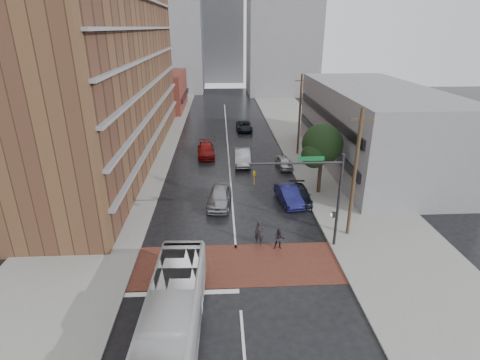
{
  "coord_description": "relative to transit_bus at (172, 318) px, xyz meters",
  "views": [
    {
      "loc": [
        -0.96,
        -21.01,
        15.11
      ],
      "look_at": [
        0.56,
        7.26,
        3.5
      ],
      "focal_mm": 28.0,
      "sensor_mm": 36.0,
      "label": 1
    }
  ],
  "objects": [
    {
      "name": "signal_mast",
      "position": [
        9.41,
        8.64,
        3.17
      ],
      "size": [
        6.5,
        0.3,
        7.2
      ],
      "color": "#2D2D33",
      "rests_on": "ground"
    },
    {
      "name": "distant_tower_center",
      "position": [
        3.56,
        101.14,
        10.44
      ],
      "size": [
        12.0,
        10.0,
        24.0
      ],
      "primitive_type": "cube",
      "color": "gray",
      "rests_on": "ground"
    },
    {
      "name": "street_tree",
      "position": [
        12.08,
        18.17,
        3.18
      ],
      "size": [
        4.2,
        4.1,
        6.9
      ],
      "color": "#332319",
      "rests_on": "ground"
    },
    {
      "name": "car_travel_a",
      "position": [
        2.39,
        15.95,
        -0.71
      ],
      "size": [
        2.53,
        5.15,
        1.69
      ],
      "primitive_type": "imported",
      "rotation": [
        0.0,
        0.0,
        -0.11
      ],
      "color": "#9A9BA1",
      "rests_on": "ground"
    },
    {
      "name": "sidewalk_west",
      "position": [
        -7.94,
        31.14,
        -1.48
      ],
      "size": [
        9.0,
        90.0,
        0.15
      ],
      "primitive_type": "cube",
      "color": "gray",
      "rests_on": "ground"
    },
    {
      "name": "ground",
      "position": [
        3.56,
        6.14,
        -1.56
      ],
      "size": [
        160.0,
        160.0,
        0.0
      ],
      "primitive_type": "plane",
      "color": "black",
      "rests_on": "ground"
    },
    {
      "name": "distant_tower_east",
      "position": [
        17.56,
        78.14,
        16.44
      ],
      "size": [
        16.0,
        14.0,
        36.0
      ],
      "primitive_type": "cube",
      "color": "gray",
      "rests_on": "ground"
    },
    {
      "name": "car_parked_far",
      "position": [
        9.86,
        25.41,
        -0.92
      ],
      "size": [
        1.85,
        3.86,
        1.27
      ],
      "primitive_type": "imported",
      "rotation": [
        0.0,
        0.0,
        0.1
      ],
      "color": "#AAABB1",
      "rests_on": "ground"
    },
    {
      "name": "suv_travel",
      "position": [
        6.34,
        42.43,
        -0.86
      ],
      "size": [
        2.45,
        5.08,
        1.39
      ],
      "primitive_type": "imported",
      "rotation": [
        0.0,
        0.0,
        0.03
      ],
      "color": "black",
      "rests_on": "ground"
    },
    {
      "name": "pedestrian_a",
      "position": [
        5.32,
        9.14,
        -0.61
      ],
      "size": [
        0.74,
        0.54,
        1.89
      ],
      "primitive_type": "imported",
      "rotation": [
        0.0,
        0.0,
        -0.13
      ],
      "color": "black",
      "rests_on": "ground"
    },
    {
      "name": "car_parked_mid",
      "position": [
        9.86,
        16.36,
        -0.91
      ],
      "size": [
        1.97,
        4.53,
        1.3
      ],
      "primitive_type": "imported",
      "rotation": [
        0.0,
        0.0,
        -0.04
      ],
      "color": "black",
      "rests_on": "ground"
    },
    {
      "name": "crosswalk",
      "position": [
        3.56,
        6.64,
        -1.55
      ],
      "size": [
        14.0,
        5.0,
        0.02
      ],
      "primitive_type": "cube",
      "color": "brown",
      "rests_on": "ground"
    },
    {
      "name": "utility_pole_near",
      "position": [
        12.36,
        10.14,
        3.58
      ],
      "size": [
        1.6,
        0.26,
        10.0
      ],
      "color": "#473321",
      "rests_on": "ground"
    },
    {
      "name": "transit_bus",
      "position": [
        0.0,
        0.0,
        0.0
      ],
      "size": [
        3.0,
        11.27,
        3.11
      ],
      "primitive_type": "imported",
      "rotation": [
        0.0,
        0.0,
        -0.03
      ],
      "color": "#BABABC",
      "rests_on": "ground"
    },
    {
      "name": "car_travel_b",
      "position": [
        5.15,
        27.03,
        -0.71
      ],
      "size": [
        1.93,
        5.21,
        1.7
      ],
      "primitive_type": "imported",
      "rotation": [
        0.0,
        0.0,
        -0.03
      ],
      "color": "#B2B4BA",
      "rests_on": "ground"
    },
    {
      "name": "sidewalk_east",
      "position": [
        15.06,
        31.14,
        -1.48
      ],
      "size": [
        9.0,
        90.0,
        0.15
      ],
      "primitive_type": "cube",
      "color": "gray",
      "rests_on": "ground"
    },
    {
      "name": "car_parked_near",
      "position": [
        8.76,
        16.14,
        -0.79
      ],
      "size": [
        2.24,
        4.84,
        1.54
      ],
      "primitive_type": "imported",
      "rotation": [
        0.0,
        0.0,
        0.13
      ],
      "color": "#141649",
      "rests_on": "ground"
    },
    {
      "name": "storefront_west",
      "position": [
        -8.44,
        60.14,
        1.94
      ],
      "size": [
        8.0,
        16.0,
        7.0
      ],
      "primitive_type": "cube",
      "color": "brown",
      "rests_on": "ground"
    },
    {
      "name": "utility_pole_far",
      "position": [
        12.36,
        30.14,
        3.58
      ],
      "size": [
        1.6,
        0.26,
        10.0
      ],
      "color": "#473321",
      "rests_on": "ground"
    },
    {
      "name": "building_east",
      "position": [
        20.06,
        26.14,
        2.94
      ],
      "size": [
        11.0,
        26.0,
        9.0
      ],
      "primitive_type": "cube",
      "color": "gray",
      "rests_on": "ground"
    },
    {
      "name": "pedestrian_b",
      "position": [
        6.72,
        8.44,
        -0.74
      ],
      "size": [
        0.82,
        0.66,
        1.64
      ],
      "primitive_type": "imported",
      "rotation": [
        0.0,
        0.0,
        -0.05
      ],
      "color": "black",
      "rests_on": "ground"
    },
    {
      "name": "car_travel_c",
      "position": [
        0.73,
        30.22,
        -0.8
      ],
      "size": [
        2.42,
        5.34,
        1.52
      ],
      "primitive_type": "imported",
      "rotation": [
        0.0,
        0.0,
        0.06
      ],
      "color": "maroon",
      "rests_on": "ground"
    },
    {
      "name": "apartment_block",
      "position": [
        -10.44,
        30.14,
        12.44
      ],
      "size": [
        10.0,
        44.0,
        28.0
      ],
      "primitive_type": "cube",
      "color": "brown",
      "rests_on": "ground"
    },
    {
      "name": "distant_tower_west",
      "position": [
        -10.44,
        84.14,
        14.44
      ],
      "size": [
        18.0,
        16.0,
        32.0
      ],
      "primitive_type": "cube",
      "color": "gray",
      "rests_on": "ground"
    }
  ]
}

